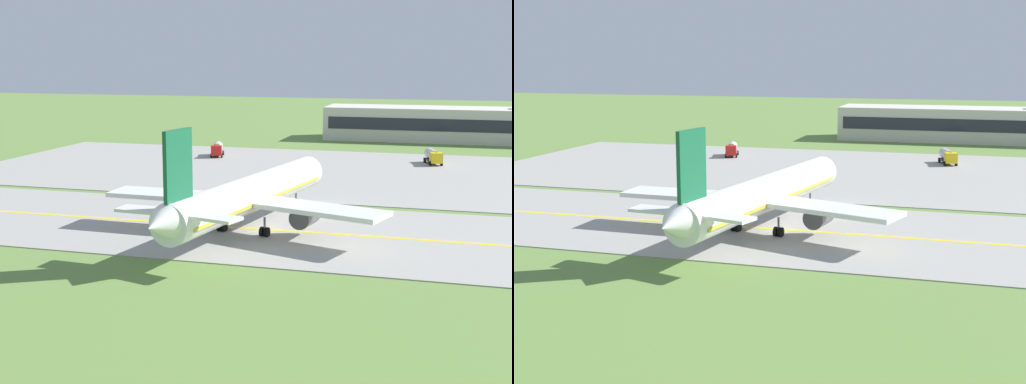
# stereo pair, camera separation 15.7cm
# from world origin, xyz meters

# --- Properties ---
(ground_plane) EXTENTS (500.00, 500.00, 0.00)m
(ground_plane) POSITION_xyz_m (0.00, 0.00, 0.00)
(ground_plane) COLOR olive
(taxiway_strip) EXTENTS (240.00, 28.00, 0.10)m
(taxiway_strip) POSITION_xyz_m (0.00, 0.00, 0.05)
(taxiway_strip) COLOR #9E9B93
(taxiway_strip) RESTS_ON ground
(apron_pad) EXTENTS (140.00, 52.00, 0.10)m
(apron_pad) POSITION_xyz_m (10.00, 42.00, 0.05)
(apron_pad) COLOR #9E9B93
(apron_pad) RESTS_ON ground
(taxiway_centreline) EXTENTS (220.00, 0.60, 0.01)m
(taxiway_centreline) POSITION_xyz_m (0.00, 0.00, 0.11)
(taxiway_centreline) COLOR yellow
(taxiway_centreline) RESTS_ON taxiway_strip
(airplane_lead) EXTENTS (32.20, 39.54, 12.70)m
(airplane_lead) POSITION_xyz_m (-1.00, -0.99, 4.13)
(airplane_lead) COLOR white
(airplane_lead) RESTS_ON ground
(service_truck_fuel) EXTENTS (3.67, 6.33, 2.65)m
(service_truck_fuel) POSITION_xyz_m (16.69, 55.39, 1.53)
(service_truck_fuel) COLOR yellow
(service_truck_fuel) RESTS_ON ground
(service_truck_catering) EXTENTS (3.58, 6.33, 2.65)m
(service_truck_catering) POSITION_xyz_m (-23.82, 54.40, 1.53)
(service_truck_catering) COLOR red
(service_truck_catering) RESTS_ON ground
(terminal_building) EXTENTS (62.56, 13.90, 8.77)m
(terminal_building) POSITION_xyz_m (22.08, 93.35, 3.80)
(terminal_building) COLOR beige
(terminal_building) RESTS_ON ground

